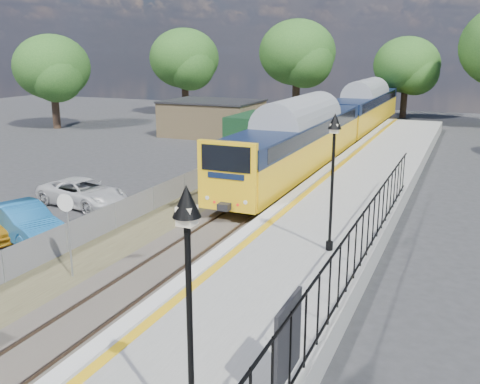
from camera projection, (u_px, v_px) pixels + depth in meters
The scene contains 14 objects.
ground at pixel (89, 323), 14.99m from camera, with size 120.00×120.00×0.00m, color #2D2D30.
track_bed at pixel (222, 221), 23.72m from camera, with size 5.90×80.00×0.29m.
platform at pixel (313, 239), 20.34m from camera, with size 5.00×70.00×0.90m, color gray.
platform_edge at pixel (263, 221), 21.02m from camera, with size 0.90×70.00×0.01m.
victorian_lamp_south at pixel (188, 260), 8.22m from camera, with size 0.44×0.44×4.60m.
victorian_lamp_north at pixel (334, 151), 17.15m from camera, with size 0.44×0.44×4.60m.
palisade_fence at pixel (341, 271), 13.97m from camera, with size 0.12×26.00×2.00m.
wire_fence at pixel (175, 189), 27.09m from camera, with size 0.06×52.00×1.20m.
outbuilding at pixel (220, 120), 46.45m from camera, with size 10.80×10.10×3.12m.
tree_line at pixel (387, 59), 49.95m from camera, with size 56.80×43.80×11.88m.
train at pixel (340, 119), 40.63m from camera, with size 2.82×40.83×3.51m.
speed_sign at pixel (67, 221), 17.44m from camera, with size 0.59×0.14×2.94m.
car_blue at pixel (23, 222), 21.42m from camera, with size 1.59×4.56×1.50m, color #1B63A3.
car_white at pixel (83, 193), 26.16m from camera, with size 2.20×4.77×1.33m, color silver.
Camera 1 is at (9.30, -10.71, 7.43)m, focal length 40.00 mm.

